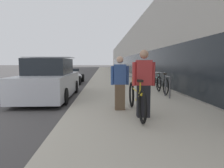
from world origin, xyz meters
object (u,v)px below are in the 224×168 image
(vintage_roadster_curbside, at_px, (70,77))
(bike_rack_hoop, at_px, (168,84))
(tandem_bicycle, at_px, (136,99))
(person_rider, at_px, (144,84))
(cruiser_bike_nearest, at_px, (162,85))
(cruiser_bike_middle, at_px, (157,81))
(parked_sedan_curbside, at_px, (50,80))
(person_bystander, at_px, (120,83))

(vintage_roadster_curbside, bearing_deg, bike_rack_hoop, -53.48)
(tandem_bicycle, xyz_separation_m, person_rider, (0.13, -0.31, 0.44))
(tandem_bicycle, distance_m, cruiser_bike_nearest, 3.98)
(bike_rack_hoop, relative_size, cruiser_bike_middle, 0.48)
(person_rider, relative_size, cruiser_bike_middle, 0.96)
(person_rider, height_order, parked_sedan_curbside, person_rider)
(parked_sedan_curbside, bearing_deg, person_bystander, -44.86)
(person_rider, bearing_deg, vintage_roadster_curbside, 109.59)
(cruiser_bike_middle, bearing_deg, bike_rack_hoop, -97.63)
(person_rider, distance_m, parked_sedan_curbside, 4.75)
(tandem_bicycle, xyz_separation_m, cruiser_bike_middle, (2.11, 5.76, -0.05))
(tandem_bicycle, height_order, cruiser_bike_middle, tandem_bicycle)
(tandem_bicycle, relative_size, parked_sedan_curbside, 0.54)
(parked_sedan_curbside, bearing_deg, tandem_bicycle, -45.76)
(bike_rack_hoop, height_order, cruiser_bike_nearest, cruiser_bike_nearest)
(bike_rack_hoop, distance_m, vintage_roadster_curbside, 8.22)
(person_bystander, distance_m, cruiser_bike_nearest, 3.78)
(person_bystander, xyz_separation_m, parked_sedan_curbside, (-2.70, 2.68, -0.15))
(person_bystander, bearing_deg, vintage_roadster_curbside, 108.14)
(tandem_bicycle, distance_m, cruiser_bike_middle, 6.13)
(parked_sedan_curbside, bearing_deg, vintage_roadster_curbside, 91.22)
(bike_rack_hoop, xyz_separation_m, vintage_roadster_curbside, (-4.89, 6.61, -0.18))
(cruiser_bike_middle, bearing_deg, vintage_roadster_curbside, 147.79)
(tandem_bicycle, relative_size, cruiser_bike_middle, 1.43)
(parked_sedan_curbside, bearing_deg, person_rider, -47.22)
(person_rider, xyz_separation_m, vintage_roadster_curbside, (-3.35, 9.42, -0.51))
(tandem_bicycle, height_order, vintage_roadster_curbside, tandem_bicycle)
(vintage_roadster_curbside, bearing_deg, tandem_bicycle, -70.53)
(bike_rack_hoop, height_order, parked_sedan_curbside, parked_sedan_curbside)
(tandem_bicycle, distance_m, person_bystander, 0.74)
(parked_sedan_curbside, height_order, vintage_roadster_curbside, parked_sedan_curbside)
(cruiser_bike_nearest, relative_size, parked_sedan_curbside, 0.39)
(bike_rack_hoop, bearing_deg, cruiser_bike_nearest, 84.86)
(person_rider, distance_m, cruiser_bike_middle, 6.40)
(person_rider, bearing_deg, cruiser_bike_nearest, 67.09)
(person_bystander, height_order, cruiser_bike_middle, person_bystander)
(bike_rack_hoop, distance_m, cruiser_bike_nearest, 1.08)
(person_bystander, relative_size, cruiser_bike_nearest, 0.86)
(cruiser_bike_middle, bearing_deg, parked_sedan_curbside, -153.65)
(person_rider, bearing_deg, parked_sedan_curbside, 132.78)
(tandem_bicycle, relative_size, person_rider, 1.49)
(tandem_bicycle, relative_size, person_bystander, 1.62)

